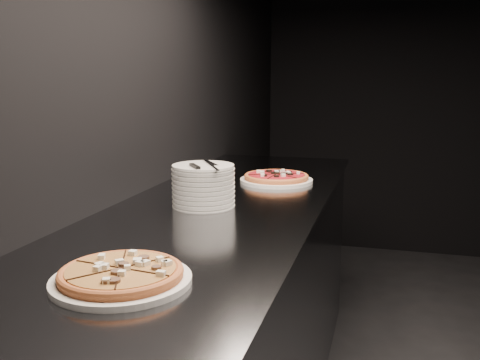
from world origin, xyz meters
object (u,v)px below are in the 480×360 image
(ramekin, at_px, (223,186))
(plate_stack, at_px, (203,185))
(counter, at_px, (223,318))
(pizza_mushroom, at_px, (121,275))
(pizza_tomato, at_px, (276,178))
(cutlery, at_px, (204,165))

(ramekin, bearing_deg, plate_stack, -96.92)
(counter, distance_m, pizza_mushroom, 0.95)
(pizza_mushroom, height_order, pizza_tomato, same)
(plate_stack, xyz_separation_m, ramekin, (0.02, 0.17, -0.03))
(pizza_mushroom, bearing_deg, plate_stack, 95.36)
(counter, distance_m, plate_stack, 0.54)
(pizza_mushroom, bearing_deg, ramekin, 93.10)
(ramekin, bearing_deg, counter, -74.93)
(ramekin, bearing_deg, pizza_tomato, 67.07)
(pizza_mushroom, xyz_separation_m, plate_stack, (-0.07, 0.75, 0.06))
(counter, xyz_separation_m, pizza_tomato, (0.11, 0.44, 0.48))
(pizza_tomato, distance_m, cutlery, 0.56)
(counter, height_order, pizza_mushroom, pizza_mushroom)
(pizza_tomato, height_order, ramekin, ramekin)
(counter, bearing_deg, pizza_mushroom, -88.54)
(pizza_mushroom, distance_m, cutlery, 0.75)
(cutlery, bearing_deg, ramekin, 49.87)
(pizza_mushroom, distance_m, pizza_tomato, 1.26)
(counter, bearing_deg, plate_stack, -128.88)
(pizza_mushroom, xyz_separation_m, ramekin, (-0.05, 0.92, 0.02))
(pizza_mushroom, distance_m, ramekin, 0.93)
(plate_stack, distance_m, cutlery, 0.08)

